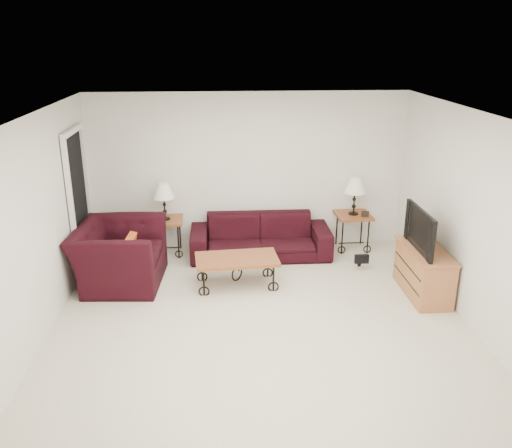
# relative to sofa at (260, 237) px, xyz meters

# --- Properties ---
(ground) EXTENTS (5.00, 5.00, 0.00)m
(ground) POSITION_rel_sofa_xyz_m (-0.16, -2.02, -0.32)
(ground) COLOR silver
(ground) RESTS_ON ground
(wall_back) EXTENTS (5.00, 0.02, 2.50)m
(wall_back) POSITION_rel_sofa_xyz_m (-0.16, 0.48, 0.93)
(wall_back) COLOR silver
(wall_back) RESTS_ON ground
(wall_front) EXTENTS (5.00, 0.02, 2.50)m
(wall_front) POSITION_rel_sofa_xyz_m (-0.16, -4.52, 0.93)
(wall_front) COLOR silver
(wall_front) RESTS_ON ground
(wall_left) EXTENTS (0.02, 5.00, 2.50)m
(wall_left) POSITION_rel_sofa_xyz_m (-2.66, -2.02, 0.93)
(wall_left) COLOR silver
(wall_left) RESTS_ON ground
(wall_right) EXTENTS (0.02, 5.00, 2.50)m
(wall_right) POSITION_rel_sofa_xyz_m (2.34, -2.02, 0.93)
(wall_right) COLOR silver
(wall_right) RESTS_ON ground
(ceiling) EXTENTS (5.00, 5.00, 0.00)m
(ceiling) POSITION_rel_sofa_xyz_m (-0.16, -2.02, 2.18)
(ceiling) COLOR white
(ceiling) RESTS_ON wall_back
(doorway) EXTENTS (0.08, 0.94, 2.04)m
(doorway) POSITION_rel_sofa_xyz_m (-2.63, -0.37, 0.70)
(doorway) COLOR black
(doorway) RESTS_ON ground
(sofa) EXTENTS (2.18, 0.85, 0.64)m
(sofa) POSITION_rel_sofa_xyz_m (0.00, 0.00, 0.00)
(sofa) COLOR black
(sofa) RESTS_ON ground
(side_table_left) EXTENTS (0.55, 0.55, 0.58)m
(side_table_left) POSITION_rel_sofa_xyz_m (-1.48, 0.18, -0.03)
(side_table_left) COLOR #974D26
(side_table_left) RESTS_ON ground
(side_table_right) EXTENTS (0.56, 0.56, 0.60)m
(side_table_right) POSITION_rel_sofa_xyz_m (1.51, 0.18, -0.02)
(side_table_right) COLOR #974D26
(side_table_right) RESTS_ON ground
(lamp_left) EXTENTS (0.34, 0.34, 0.58)m
(lamp_left) POSITION_rel_sofa_xyz_m (-1.48, 0.18, 0.55)
(lamp_left) COLOR black
(lamp_left) RESTS_ON side_table_left
(lamp_right) EXTENTS (0.35, 0.35, 0.60)m
(lamp_right) POSITION_rel_sofa_xyz_m (1.51, 0.18, 0.58)
(lamp_right) COLOR black
(lamp_right) RESTS_ON side_table_right
(photo_frame_left) EXTENTS (0.12, 0.04, 0.10)m
(photo_frame_left) POSITION_rel_sofa_xyz_m (-1.63, 0.03, 0.31)
(photo_frame_left) COLOR black
(photo_frame_left) RESTS_ON side_table_left
(photo_frame_right) EXTENTS (0.12, 0.04, 0.10)m
(photo_frame_right) POSITION_rel_sofa_xyz_m (1.66, 0.03, 0.33)
(photo_frame_right) COLOR black
(photo_frame_right) RESTS_ON side_table_right
(coffee_table) EXTENTS (1.17, 0.70, 0.42)m
(coffee_table) POSITION_rel_sofa_xyz_m (-0.40, -1.06, -0.11)
(coffee_table) COLOR #974D26
(coffee_table) RESTS_ON ground
(armchair) EXTENTS (1.21, 1.36, 0.84)m
(armchair) POSITION_rel_sofa_xyz_m (-2.03, -0.83, 0.10)
(armchair) COLOR black
(armchair) RESTS_ON ground
(throw_pillow) EXTENTS (0.12, 0.39, 0.38)m
(throw_pillow) POSITION_rel_sofa_xyz_m (-1.88, -0.88, 0.20)
(throw_pillow) COLOR #C94C19
(throw_pillow) RESTS_ON armchair
(tv_stand) EXTENTS (0.45, 1.08, 0.65)m
(tv_stand) POSITION_rel_sofa_xyz_m (2.07, -1.48, 0.01)
(tv_stand) COLOR #BB6B45
(tv_stand) RESTS_ON ground
(television) EXTENTS (0.13, 0.96, 0.56)m
(television) POSITION_rel_sofa_xyz_m (2.05, -1.48, 0.61)
(television) COLOR black
(television) RESTS_ON tv_stand
(backpack) EXTENTS (0.38, 0.32, 0.42)m
(backpack) POSITION_rel_sofa_xyz_m (1.46, -0.53, -0.11)
(backpack) COLOR black
(backpack) RESTS_ON ground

